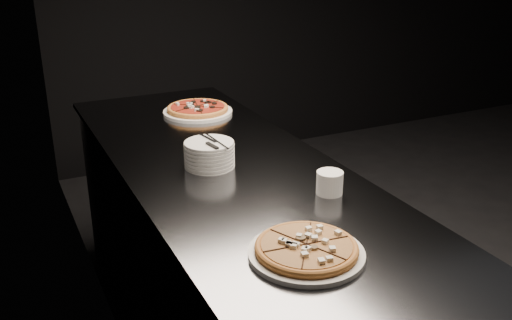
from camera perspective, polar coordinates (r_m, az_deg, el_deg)
name	(u,v)px	position (r m, az deg, el deg)	size (l,w,h in m)	color
wall_left	(125,46)	(1.68, -12.95, 11.03)	(0.02, 5.00, 2.80)	black
counter	(246,294)	(2.16, -0.98, -13.21)	(0.74, 2.44, 0.92)	#5B5D62
pizza_mushroom	(306,250)	(1.49, 5.06, -8.91)	(0.30, 0.30, 0.04)	silver
pizza_tomato	(198,109)	(2.66, -5.84, 5.05)	(0.36, 0.36, 0.04)	silver
plate_stack	(209,154)	(2.03, -4.69, 0.58)	(0.18, 0.18, 0.09)	silver
cutlery	(212,142)	(2.00, -4.40, 1.79)	(0.06, 0.19, 0.01)	silver
ramekin	(330,182)	(1.83, 7.38, -2.20)	(0.09, 0.09, 0.07)	silver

